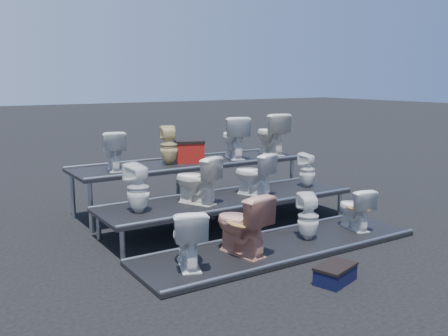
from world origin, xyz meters
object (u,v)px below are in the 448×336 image
toilet_7 (307,170)px  toilet_3 (355,208)px  toilet_11 (271,134)px  toilet_6 (253,174)px  toilet_4 (138,188)px  step_stool (335,275)px  toilet_0 (188,237)px  toilet_2 (308,216)px  toilet_9 (169,145)px  red_crate (189,153)px  toilet_5 (196,180)px  toilet_10 (234,137)px  toilet_1 (242,224)px  toilet_8 (113,150)px

toilet_7 → toilet_3: bearing=61.7°
toilet_11 → toilet_6: bearing=51.8°
toilet_4 → step_stool: (1.37, -2.55, -0.72)m
toilet_0 → toilet_11: 4.26m
toilet_2 → toilet_9: size_ratio=0.99×
toilet_11 → red_crate: 1.83m
toilet_2 → toilet_3: bearing=-159.4°
toilet_5 → step_stool: (0.42, -2.55, -0.74)m
toilet_11 → toilet_3: bearing=89.8°
toilet_5 → toilet_6: 1.07m
toilet_5 → toilet_7: toilet_5 is taller
step_stool → toilet_7: bearing=37.5°
toilet_4 → toilet_10: toilet_10 is taller
toilet_4 → toilet_11: size_ratio=0.87×
toilet_9 → toilet_5: bearing=99.7°
toilet_10 → toilet_11: bearing=-161.9°
toilet_3 → toilet_10: size_ratio=0.81×
toilet_1 → toilet_3: 2.11m
toilet_2 → toilet_10: toilet_10 is taller
toilet_4 → toilet_10: 2.84m
toilet_10 → step_stool: (-1.12, -3.85, -1.17)m
toilet_8 → step_stool: bearing=121.5°
red_crate → toilet_3: bearing=-41.0°
toilet_3 → toilet_4: bearing=-12.6°
toilet_0 → step_stool: size_ratio=1.45×
toilet_6 → toilet_5: bearing=-20.1°
toilet_7 → toilet_9: bearing=-52.8°
toilet_2 → red_crate: size_ratio=1.39×
red_crate → toilet_10: bearing=18.8°
toilet_2 → toilet_8: bearing=-32.8°
toilet_10 → toilet_11: 0.87m
toilet_1 → toilet_3: bearing=169.5°
toilet_8 → toilet_3: bearing=151.4°
toilet_2 → toilet_11: 3.04m
toilet_2 → toilet_10: size_ratio=0.85×
toilet_10 → step_stool: toilet_10 is taller
toilet_1 → toilet_4: 1.62m
toilet_1 → toilet_2: (1.16, 0.00, -0.08)m
toilet_1 → toilet_4: toilet_4 is taller
toilet_8 → step_stool: (1.25, -3.85, -1.09)m
toilet_2 → toilet_7: 1.76m
toilet_6 → toilet_1: bearing=29.1°
toilet_9 → toilet_0: bearing=86.0°
toilet_9 → toilet_11: (2.23, 0.00, 0.07)m
toilet_0 → toilet_5: 1.61m
toilet_0 → toilet_11: toilet_11 is taller
toilet_8 → toilet_10: bearing=-166.5°
toilet_3 → toilet_4: toilet_4 is taller
toilet_3 → step_stool: toilet_3 is taller
toilet_2 → toilet_4: toilet_4 is taller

